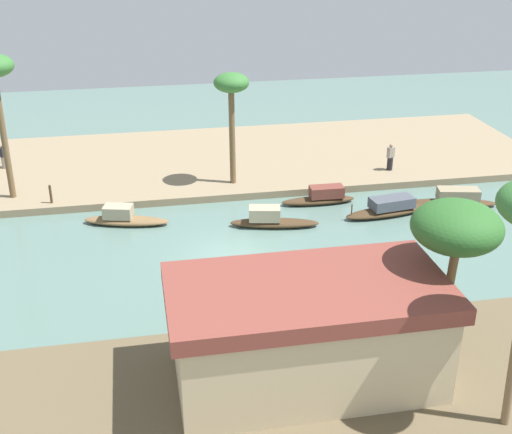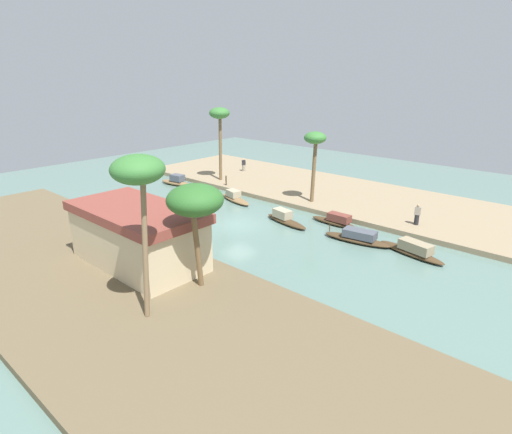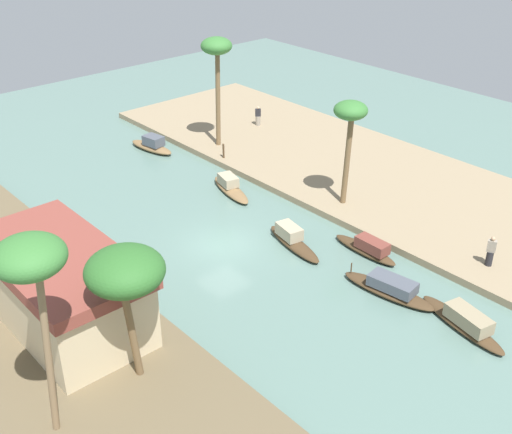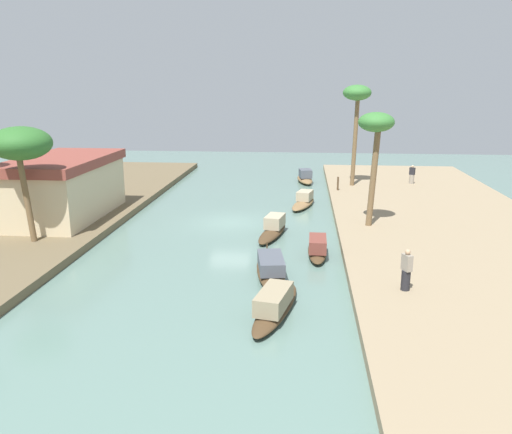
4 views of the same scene
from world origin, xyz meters
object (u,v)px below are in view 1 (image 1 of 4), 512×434
Objects in this scene: mooring_post at (51,194)px; palm_tree_right_short at (457,229)px; person_by_mooring at (390,158)px; palm_tree_left_near at (231,90)px; person_on_near_bank at (4,158)px; sampan_with_red_awning at (321,197)px; sampan_downstream_large at (389,208)px; sampan_open_hull at (271,220)px; sampan_midstream at (454,199)px; sampan_upstream_small at (124,218)px; riverside_building at (307,332)px.

palm_tree_right_short reaches higher than mooring_post.
person_by_mooring is 10.95m from palm_tree_left_near.
person_on_near_bank is at bearing 143.55° from person_by_mooring.
sampan_with_red_awning is 3.87m from sampan_downstream_large.
sampan_midstream is at bearing -165.11° from sampan_open_hull.
sampan_with_red_awning is at bearing -42.07° from sampan_downstream_large.
sampan_downstream_large is 5.95m from person_by_mooring.
sampan_with_red_awning is 10.98m from sampan_upstream_small.
person_by_mooring is (-16.26, -4.08, 0.83)m from sampan_upstream_small.
palm_tree_right_short is 6.05m from riverside_building.
sampan_open_hull is 1.02× the size of sampan_upstream_small.
palm_tree_right_short is 0.64× the size of riverside_building.
riverside_building is at bearing 73.33° from sampan_with_red_awning.
person_by_mooring reaches higher than mooring_post.
sampan_downstream_large is 14.05m from palm_tree_right_short.
palm_tree_left_near reaches higher than person_by_mooring.
person_by_mooring is (-5.31, -3.36, 0.80)m from sampan_with_red_awning.
mooring_post is at bearing -59.92° from riverside_building.
sampan_open_hull is at bearing -73.69° from palm_tree_right_short.
person_by_mooring is at bearing -178.94° from palm_tree_left_near.
person_on_near_bank reaches higher than sampan_downstream_large.
sampan_midstream is 13.87m from palm_tree_left_near.
person_by_mooring is (-8.71, -5.79, 0.80)m from sampan_open_hull.
sampan_upstream_small is 0.50× the size of riverside_building.
sampan_midstream reaches higher than sampan_upstream_small.
person_by_mooring reaches higher than sampan_with_red_awning.
palm_tree_left_near is (9.86, 0.18, 4.76)m from person_by_mooring.
person_on_near_bank is 7.07m from mooring_post.
sampan_with_red_awning reaches higher than sampan_downstream_large.
palm_tree_right_short reaches higher than person_by_mooring.
riverside_building is (4.90, 15.37, 1.91)m from sampan_with_red_awning.
mooring_post is (-3.33, 6.24, -0.12)m from person_on_near_bank.
palm_tree_right_short reaches higher than sampan_upstream_small.
palm_tree_left_near is at bearing 156.08° from person_by_mooring.
palm_tree_left_near is at bearing -10.41° from sampan_midstream.
palm_tree_right_short is at bearing 104.86° from palm_tree_left_near.
sampan_upstream_small is 9.35m from palm_tree_left_near.
sampan_with_red_awning is 7.39m from sampan_midstream.
palm_tree_left_near is at bearing -90.94° from riverside_building.
sampan_downstream_large is (-6.62, -0.28, -0.00)m from sampan_open_hull.
palm_tree_right_short is at bearing 142.31° from sampan_upstream_small.
sampan_downstream_large is at bearing 98.72° from person_on_near_bank.
palm_tree_left_near is at bearing -67.35° from sampan_open_hull.
sampan_upstream_small is at bearing -51.73° from palm_tree_right_short.
sampan_with_red_awning is 14.97m from mooring_post.
sampan_midstream is 3.03× the size of person_by_mooring.
riverside_building reaches higher than sampan_midstream.
sampan_downstream_large is 3.33× the size of person_on_near_bank.
sampan_with_red_awning is 4.05× the size of mooring_post.
person_on_near_bank is 15.29m from palm_tree_left_near.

